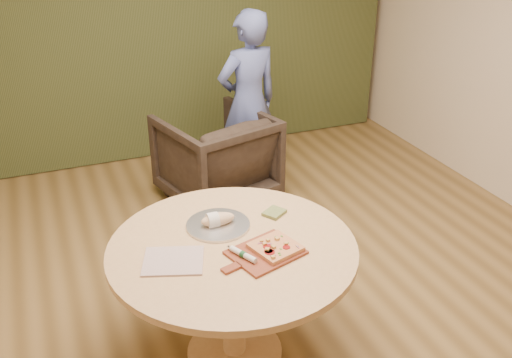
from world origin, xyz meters
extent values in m
cube|color=olive|center=(0.00, 0.00, -0.01)|extent=(5.00, 6.00, 0.02)
cube|color=beige|center=(0.00, 3.01, 1.40)|extent=(5.00, 0.02, 2.80)
cube|color=#2F3719|center=(0.00, 2.90, 1.40)|extent=(4.80, 0.14, 2.78)
cylinder|color=tan|center=(-0.32, -0.10, 0.01)|extent=(0.55, 0.55, 0.03)
cylinder|color=tan|center=(-0.32, -0.10, 0.35)|extent=(0.13, 0.13, 0.68)
cylinder|color=tan|center=(-0.32, -0.10, 0.73)|extent=(1.32, 1.32, 0.04)
cube|color=brown|center=(-0.19, -0.24, 0.76)|extent=(0.42, 0.37, 0.01)
cube|color=brown|center=(-0.40, -0.30, 0.76)|extent=(0.11, 0.08, 0.01)
cube|color=tan|center=(-0.13, -0.24, 0.78)|extent=(0.27, 0.27, 0.02)
cylinder|color=maroon|center=(-0.18, -0.29, 0.79)|extent=(0.05, 0.05, 0.00)
cylinder|color=maroon|center=(-0.18, -0.24, 0.79)|extent=(0.04, 0.04, 0.00)
cylinder|color=maroon|center=(-0.09, -0.28, 0.79)|extent=(0.04, 0.04, 0.00)
cylinder|color=maroon|center=(-0.19, -0.28, 0.79)|extent=(0.05, 0.05, 0.00)
cube|color=tan|center=(-0.15, -0.26, 0.79)|extent=(0.02, 0.02, 0.01)
cube|color=tan|center=(-0.15, -0.19, 0.79)|extent=(0.02, 0.02, 0.01)
cube|color=tan|center=(-0.18, -0.22, 0.79)|extent=(0.02, 0.02, 0.01)
cube|color=tan|center=(-0.10, -0.20, 0.79)|extent=(0.03, 0.03, 0.01)
cube|color=tan|center=(-0.19, -0.18, 0.79)|extent=(0.02, 0.02, 0.01)
cube|color=tan|center=(-0.19, -0.34, 0.79)|extent=(0.02, 0.02, 0.01)
cube|color=tan|center=(-0.19, -0.27, 0.79)|extent=(0.03, 0.03, 0.01)
cube|color=tan|center=(-0.08, -0.25, 0.79)|extent=(0.02, 0.02, 0.01)
cube|color=#397624|center=(-0.10, -0.17, 0.79)|extent=(0.01, 0.01, 0.00)
cube|color=#397624|center=(-0.18, -0.27, 0.79)|extent=(0.01, 0.01, 0.00)
cube|color=#397624|center=(-0.14, -0.31, 0.79)|extent=(0.01, 0.01, 0.00)
cube|color=#397624|center=(-0.16, -0.24, 0.79)|extent=(0.01, 0.01, 0.00)
cube|color=#397624|center=(-0.03, -0.29, 0.79)|extent=(0.01, 0.01, 0.00)
cube|color=#397624|center=(-0.15, -0.33, 0.79)|extent=(0.01, 0.01, 0.00)
cube|color=#397624|center=(-0.16, -0.25, 0.79)|extent=(0.01, 0.01, 0.00)
cube|color=#397624|center=(-0.07, -0.17, 0.79)|extent=(0.01, 0.01, 0.00)
cube|color=#397624|center=(-0.06, -0.24, 0.79)|extent=(0.01, 0.01, 0.00)
cube|color=#397624|center=(-0.12, -0.28, 0.79)|extent=(0.01, 0.01, 0.00)
cube|color=#A34F75|center=(-0.18, -0.32, 0.79)|extent=(0.03, 0.01, 0.00)
cube|color=#A34F75|center=(-0.18, -0.33, 0.79)|extent=(0.02, 0.03, 0.00)
cube|color=#A34F75|center=(-0.17, -0.28, 0.79)|extent=(0.03, 0.02, 0.00)
cube|color=#A34F75|center=(-0.03, -0.30, 0.79)|extent=(0.01, 0.03, 0.00)
cube|color=#A34F75|center=(-0.16, -0.22, 0.79)|extent=(0.03, 0.01, 0.00)
cube|color=#A34F75|center=(-0.20, -0.20, 0.79)|extent=(0.03, 0.01, 0.00)
cylinder|color=silver|center=(-0.31, -0.24, 0.78)|extent=(0.10, 0.17, 0.03)
cylinder|color=#194C26|center=(-0.31, -0.24, 0.78)|extent=(0.04, 0.04, 0.03)
cube|color=silver|center=(-0.35, -0.16, 0.78)|extent=(0.03, 0.04, 0.00)
cube|color=silver|center=(-0.65, -0.13, 0.76)|extent=(0.37, 0.33, 0.01)
cylinder|color=silver|center=(-0.33, 0.11, 0.75)|extent=(0.35, 0.35, 0.01)
cylinder|color=silver|center=(-0.33, 0.11, 0.76)|extent=(0.36, 0.36, 0.02)
ellipsoid|color=#DEB687|center=(-0.33, 0.11, 0.79)|extent=(0.19, 0.08, 0.07)
cylinder|color=silver|center=(-0.36, 0.11, 0.79)|extent=(0.06, 0.09, 0.09)
cube|color=#4E5A28|center=(0.02, 0.11, 0.76)|extent=(0.16, 0.15, 0.02)
imported|color=black|center=(0.19, 1.73, 0.43)|extent=(1.01, 0.97, 0.86)
imported|color=#505D99|center=(0.54, 1.86, 0.79)|extent=(0.64, 0.48, 1.59)
camera|label=1|loc=(-1.15, -2.49, 2.42)|focal=40.00mm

